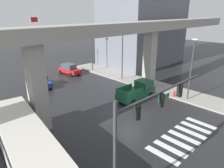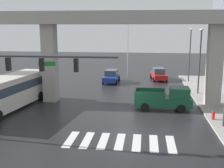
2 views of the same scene
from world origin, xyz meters
name	(u,v)px [view 1 (image 1 of 2)]	position (x,y,z in m)	size (l,w,h in m)	color
ground_plane	(131,114)	(0.00, 0.00, 0.00)	(120.00, 120.00, 0.00)	#232326
crosswalk_stripes	(184,137)	(0.00, -5.82, 0.01)	(7.15, 2.80, 0.01)	silver
elevated_overpass	(106,35)	(0.00, 3.77, 7.66)	(55.52, 2.50, 8.85)	#9E9991
sidewalk_east	(161,88)	(8.61, 2.00, 0.07)	(4.00, 36.00, 0.15)	#9E9991
pickup_truck	(138,91)	(3.49, 2.06, 0.99)	(5.13, 2.14, 2.08)	#14472D
city_bus	(25,144)	(-10.78, 0.05, 1.72)	(4.01, 11.05, 2.99)	beige
sedan_red	(69,69)	(3.44, 16.75, 0.85)	(2.38, 4.49, 1.72)	red
sedan_blue	(40,81)	(-3.02, 14.14, 0.85)	(2.10, 4.37, 1.72)	#1E3899
traffic_signal_mast	(149,114)	(-6.04, -6.29, 4.56)	(8.69, 0.32, 6.20)	#38383D
street_lamp_near_corner	(192,63)	(7.41, -2.35, 4.56)	(0.44, 0.70, 7.24)	#38383D
street_lamp_mid_block	(122,51)	(7.41, 8.32, 4.56)	(0.44, 0.70, 7.24)	#38383D
street_lamp_far_north	(92,45)	(7.41, 15.49, 4.56)	(0.44, 0.70, 7.24)	#38383D
fire_hydrant	(174,94)	(7.01, -0.84, 0.43)	(0.24, 0.24, 0.85)	red
flagpole	(34,43)	(-1.04, 19.04, 5.44)	(1.16, 0.12, 9.33)	silver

